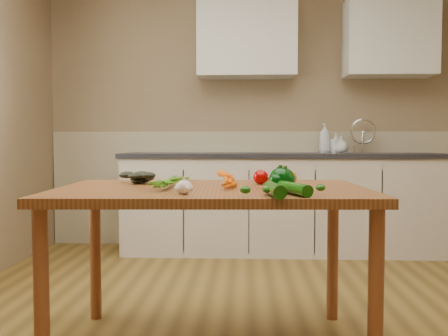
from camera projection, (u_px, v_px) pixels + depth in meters
name	position (u px, v px, depth m)	size (l,w,h in m)	color
room	(268.00, 93.00, 2.49)	(4.04, 5.04, 2.64)	olive
counter_run	(281.00, 202.00, 4.53)	(2.84, 0.64, 1.14)	beige
upper_cabinets	(314.00, 38.00, 4.57)	(2.15, 0.35, 0.70)	silver
table	(211.00, 206.00, 2.39)	(1.50, 1.00, 0.79)	brown
soap_bottle_a	(325.00, 138.00, 4.66)	(0.11, 0.11, 0.28)	silver
soap_bottle_b	(336.00, 143.00, 4.64)	(0.09, 0.09, 0.19)	silver
soap_bottle_c	(341.00, 144.00, 4.56)	(0.12, 0.12, 0.16)	silver
carrot_bunch	(209.00, 180.00, 2.39)	(0.27, 0.21, 0.07)	#E65F05
leafy_greens	(139.00, 173.00, 2.62)	(0.21, 0.19, 0.10)	black
garlic_bulb	(184.00, 187.00, 2.07)	(0.07, 0.07, 0.06)	white
pepper_a	(279.00, 179.00, 2.38)	(0.09, 0.09, 0.09)	#023307
pepper_b	(285.00, 177.00, 2.47)	(0.09, 0.09, 0.09)	#023307
pepper_c	(281.00, 179.00, 2.23)	(0.10, 0.10, 0.10)	#023307
tomato_a	(261.00, 177.00, 2.57)	(0.08, 0.08, 0.07)	#990302
tomato_b	(277.00, 177.00, 2.59)	(0.08, 0.08, 0.07)	#D45A05
tomato_c	(289.00, 178.00, 2.52)	(0.08, 0.08, 0.07)	#D45A05
zucchini_a	(294.00, 189.00, 2.06)	(0.05, 0.05, 0.24)	#0E4407
zucchini_b	(275.00, 190.00, 2.00)	(0.06, 0.06, 0.24)	#0E4407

